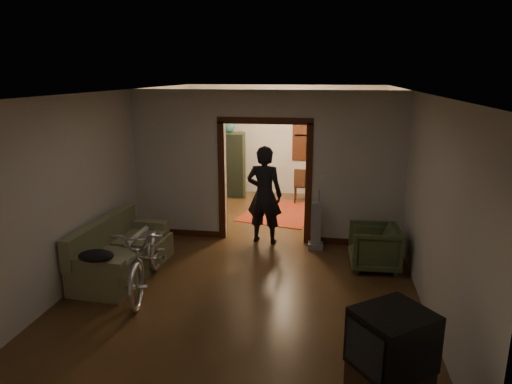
% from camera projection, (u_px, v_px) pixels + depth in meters
% --- Properties ---
extents(floor, '(5.00, 8.50, 0.01)m').
position_uv_depth(floor, '(259.00, 254.00, 8.04)').
color(floor, '#3B2512').
rests_on(floor, ground).
extents(ceiling, '(5.00, 8.50, 0.01)m').
position_uv_depth(ceiling, '(259.00, 91.00, 7.33)').
color(ceiling, white).
rests_on(ceiling, floor).
extents(wall_back, '(5.00, 0.02, 2.80)m').
position_uv_depth(wall_back, '(284.00, 140.00, 11.74)').
color(wall_back, beige).
rests_on(wall_back, floor).
extents(wall_left, '(0.02, 8.50, 2.80)m').
position_uv_depth(wall_left, '(120.00, 171.00, 8.07)').
color(wall_left, beige).
rests_on(wall_left, floor).
extents(wall_right, '(0.02, 8.50, 2.80)m').
position_uv_depth(wall_right, '(413.00, 182.00, 7.29)').
color(wall_right, beige).
rests_on(wall_right, floor).
extents(partition_wall, '(5.00, 0.14, 2.80)m').
position_uv_depth(partition_wall, '(265.00, 167.00, 8.40)').
color(partition_wall, beige).
rests_on(partition_wall, floor).
extents(door_casing, '(1.74, 0.20, 2.32)m').
position_uv_depth(door_casing, '(265.00, 183.00, 8.47)').
color(door_casing, '#3B1A0D').
rests_on(door_casing, floor).
extents(far_window, '(0.98, 0.06, 1.28)m').
position_uv_depth(far_window, '(312.00, 135.00, 11.55)').
color(far_window, black).
rests_on(far_window, wall_back).
extents(chandelier, '(0.24, 0.24, 0.24)m').
position_uv_depth(chandelier, '(277.00, 108.00, 9.83)').
color(chandelier, '#FFE0A5').
rests_on(chandelier, ceiling).
extents(light_switch, '(0.08, 0.01, 0.12)m').
position_uv_depth(light_switch, '(322.00, 178.00, 8.20)').
color(light_switch, silver).
rests_on(light_switch, partition_wall).
extents(sofa, '(0.98, 1.95, 0.87)m').
position_uv_depth(sofa, '(123.00, 248.00, 7.12)').
color(sofa, '#686A47').
rests_on(sofa, floor).
extents(rolled_paper, '(0.10, 0.76, 0.10)m').
position_uv_depth(rolled_paper, '(137.00, 236.00, 7.37)').
color(rolled_paper, beige).
rests_on(rolled_paper, sofa).
extents(jacket, '(0.49, 0.37, 0.14)m').
position_uv_depth(jacket, '(96.00, 256.00, 6.18)').
color(jacket, black).
rests_on(jacket, sofa).
extents(bicycle, '(1.02, 2.04, 1.02)m').
position_uv_depth(bicycle, '(147.00, 255.00, 6.63)').
color(bicycle, silver).
rests_on(bicycle, floor).
extents(armchair, '(0.82, 0.79, 0.71)m').
position_uv_depth(armchair, '(374.00, 247.00, 7.36)').
color(armchair, '#45512D').
rests_on(armchair, floor).
extents(crt_tv, '(0.84, 0.82, 0.54)m').
position_uv_depth(crt_tv, '(392.00, 340.00, 4.01)').
color(crt_tv, black).
rests_on(crt_tv, tv_stand).
extents(vacuum, '(0.29, 0.25, 0.87)m').
position_uv_depth(vacuum, '(316.00, 226.00, 8.16)').
color(vacuum, gray).
rests_on(vacuum, floor).
extents(person, '(0.71, 0.52, 1.82)m').
position_uv_depth(person, '(264.00, 195.00, 8.38)').
color(person, black).
rests_on(person, floor).
extents(oriental_rug, '(1.92, 2.28, 0.02)m').
position_uv_depth(oriental_rug, '(282.00, 212.00, 10.40)').
color(oriental_rug, maroon).
rests_on(oriental_rug, floor).
extents(locker, '(0.89, 0.59, 1.64)m').
position_uv_depth(locker, '(229.00, 165.00, 11.61)').
color(locker, '#2F3A22').
rests_on(locker, floor).
extents(globe, '(0.30, 0.30, 0.30)m').
position_uv_depth(globe, '(229.00, 120.00, 11.33)').
color(globe, '#1E5972').
rests_on(globe, locker).
extents(desk, '(1.00, 0.57, 0.73)m').
position_uv_depth(desk, '(325.00, 184.00, 11.50)').
color(desk, black).
rests_on(desk, floor).
extents(desk_chair, '(0.49, 0.49, 0.86)m').
position_uv_depth(desk_chair, '(302.00, 185.00, 11.10)').
color(desk_chair, black).
rests_on(desk_chair, floor).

